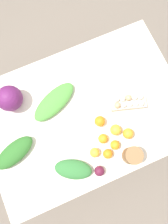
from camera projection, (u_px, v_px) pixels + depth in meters
ground_plane at (84, 128)px, 2.31m from camera, size 8.00×8.00×0.00m
dining_table at (84, 115)px, 1.65m from camera, size 1.45×1.01×0.76m
cabbage_purple at (10, 98)px, 1.49m from camera, size 0.18×0.18×0.18m
egg_carton at (128, 102)px, 1.53m from camera, size 0.27×0.17×0.09m
paper_bag at (132, 156)px, 1.43m from camera, size 0.12×0.12×0.14m
greens_bunch_beet_tops at (54, 102)px, 1.55m from camera, size 0.39×0.28×0.06m
greens_bunch_dandelion at (73, 169)px, 1.44m from camera, size 0.28×0.24×0.07m
greens_bunch_kale at (14, 153)px, 1.46m from camera, size 0.32×0.22×0.08m
beet_root at (99, 171)px, 1.44m from camera, size 0.07×0.07×0.07m
orange_0 at (115, 145)px, 1.48m from camera, size 0.07×0.07×0.07m
orange_1 at (116, 130)px, 1.50m from camera, size 0.08×0.08×0.08m
orange_2 at (128, 134)px, 1.49m from camera, size 0.08×0.08×0.08m
orange_3 at (108, 154)px, 1.47m from camera, size 0.07×0.07×0.07m
orange_4 at (103, 139)px, 1.49m from camera, size 0.07×0.07×0.07m
orange_5 at (95, 153)px, 1.47m from camera, size 0.07×0.07×0.07m
orange_6 at (100, 121)px, 1.51m from camera, size 0.08×0.08×0.08m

